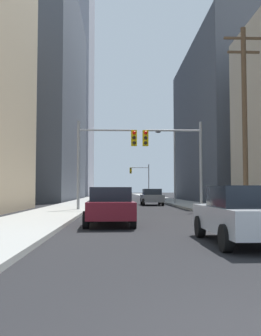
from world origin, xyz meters
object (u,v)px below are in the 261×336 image
(sedan_silver, at_px, (244,214))
(sedan_black, at_px, (116,197))
(sedan_grey, at_px, (152,197))
(sedan_navy, at_px, (115,195))
(traffic_signal_near_right, at_px, (175,150))
(traffic_signal_far_right, at_px, (140,175))
(sedan_maroon, at_px, (110,206))
(traffic_signal_near_left, at_px, (104,150))

(sedan_silver, distance_m, sedan_black, 24.65)
(sedan_silver, bearing_deg, sedan_grey, 90.28)
(sedan_navy, bearing_deg, traffic_signal_near_right, -80.55)
(traffic_signal_far_right, bearing_deg, sedan_maroon, -94.84)
(sedan_black, bearing_deg, traffic_signal_near_right, -66.47)
(sedan_grey, relative_size, sedan_navy, 1.01)
(sedan_silver, distance_m, traffic_signal_near_left, 16.03)
(sedan_grey, distance_m, traffic_signal_far_right, 32.06)
(sedan_black, xyz_separation_m, sedan_grey, (3.37, 0.78, 0.00))
(sedan_black, relative_size, sedan_grey, 0.99)
(sedan_black, distance_m, traffic_signal_near_right, 10.65)
(sedan_maroon, height_order, traffic_signal_near_right, traffic_signal_near_right)
(sedan_silver, bearing_deg, sedan_navy, 95.20)
(sedan_silver, xyz_separation_m, traffic_signal_near_left, (-4.22, 15.11, 3.28))
(sedan_maroon, xyz_separation_m, sedan_grey, (3.48, 19.82, 0.00))
(sedan_grey, bearing_deg, sedan_silver, -89.72)
(sedan_maroon, bearing_deg, sedan_grey, 80.04)
(traffic_signal_near_right, bearing_deg, traffic_signal_near_left, -180.00)
(sedan_navy, bearing_deg, sedan_grey, -77.00)
(sedan_grey, distance_m, traffic_signal_near_right, 10.61)
(sedan_maroon, height_order, sedan_navy, same)
(sedan_navy, xyz_separation_m, traffic_signal_far_right, (4.49, 16.35, 3.26))
(traffic_signal_near_right, distance_m, traffic_signal_far_right, 41.96)
(sedan_silver, distance_m, traffic_signal_far_right, 57.17)
(sedan_black, xyz_separation_m, sedan_navy, (-0.22, 16.32, 0.00))
(sedan_grey, relative_size, traffic_signal_far_right, 0.71)
(traffic_signal_near_right, xyz_separation_m, traffic_signal_far_right, (0.23, 41.96, -0.02))
(traffic_signal_near_left, height_order, traffic_signal_far_right, same)
(sedan_black, relative_size, traffic_signal_near_left, 0.70)
(sedan_black, bearing_deg, traffic_signal_near_left, -94.44)
(sedan_maroon, height_order, sedan_black, same)
(sedan_silver, height_order, sedan_navy, same)
(traffic_signal_far_right, bearing_deg, traffic_signal_near_left, -96.79)
(sedan_navy, height_order, traffic_signal_near_right, traffic_signal_near_right)
(sedan_black, bearing_deg, sedan_silver, -81.85)
(sedan_maroon, bearing_deg, sedan_navy, 90.17)
(sedan_silver, relative_size, traffic_signal_far_right, 0.70)
(sedan_maroon, distance_m, traffic_signal_near_left, 10.31)
(sedan_grey, distance_m, sedan_navy, 15.95)
(sedan_navy, relative_size, traffic_signal_near_left, 0.70)
(traffic_signal_near_right, bearing_deg, sedan_navy, 99.45)
(sedan_black, relative_size, sedan_navy, 1.00)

